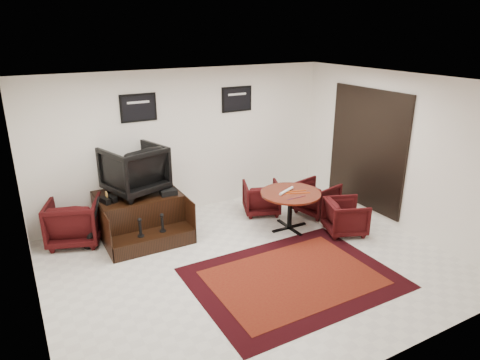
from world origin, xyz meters
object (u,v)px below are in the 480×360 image
object	(u,v)px
shine_podium	(141,216)
table_chair_corner	(346,215)
table_chair_window	(317,196)
armchair_side	(74,219)
shine_chair	(134,167)
meeting_table	(290,197)
table_chair_back	(261,196)

from	to	relation	value
shine_podium	table_chair_corner	size ratio (longest dim) A/B	2.13
table_chair_window	armchair_side	bearing A→B (deg)	63.93
shine_chair	armchair_side	world-z (taller)	shine_chair
meeting_table	shine_podium	bearing A→B (deg)	155.08
table_chair_window	shine_chair	bearing A→B (deg)	60.93
shine_podium	table_chair_window	world-z (taller)	shine_podium
shine_podium	table_chair_window	distance (m)	3.41
shine_podium	table_chair_corner	xyz separation A→B (m)	(3.21, -1.76, 0.01)
armchair_side	meeting_table	world-z (taller)	armchair_side
shine_podium	shine_chair	world-z (taller)	shine_chair
shine_chair	table_chair_back	world-z (taller)	shine_chair
meeting_table	table_chair_window	bearing A→B (deg)	19.92
meeting_table	table_chair_window	distance (m)	0.96
shine_chair	table_chair_corner	distance (m)	3.83
shine_podium	table_chair_back	size ratio (longest dim) A/B	2.11
shine_chair	armchair_side	xyz separation A→B (m)	(-1.08, 0.07, -0.78)
table_chair_window	table_chair_corner	distance (m)	0.95
shine_chair	table_chair_back	size ratio (longest dim) A/B	1.36
meeting_table	table_chair_window	size ratio (longest dim) A/B	1.51
armchair_side	table_chair_back	bearing A→B (deg)	-168.22
meeting_table	table_chair_corner	bearing A→B (deg)	-39.12
table_chair_back	table_chair_corner	xyz separation A→B (m)	(0.85, -1.49, -0.00)
shine_chair	table_chair_back	distance (m)	2.55
meeting_table	table_chair_back	bearing A→B (deg)	95.35
shine_chair	table_chair_window	bearing A→B (deg)	146.80
shine_podium	armchair_side	distance (m)	1.11
meeting_table	table_chair_window	world-z (taller)	table_chair_window
table_chair_back	shine_chair	bearing A→B (deg)	11.73
table_chair_corner	table_chair_window	bearing A→B (deg)	14.83
shine_podium	armchair_side	bearing A→B (deg)	168.72
armchair_side	table_chair_window	distance (m)	4.51
armchair_side	meeting_table	distance (m)	3.77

